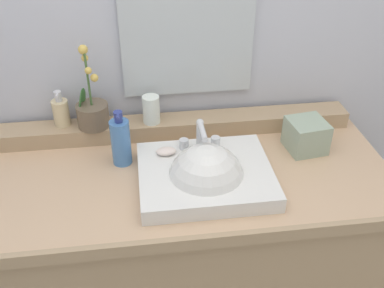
{
  "coord_description": "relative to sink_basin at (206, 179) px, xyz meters",
  "views": [
    {
      "loc": [
        -0.13,
        -1.21,
        1.77
      ],
      "look_at": [
        0.03,
        -0.02,
        0.96
      ],
      "focal_mm": 41.81,
      "sensor_mm": 36.0,
      "label": 1
    }
  ],
  "objects": [
    {
      "name": "vanity_cabinet",
      "position": [
        -0.06,
        0.08,
        -0.44
      ],
      "size": [
        1.42,
        0.64,
        0.84
      ],
      "color": "tan",
      "rests_on": "ground"
    },
    {
      "name": "back_ledge",
      "position": [
        -0.06,
        0.33,
        0.01
      ],
      "size": [
        1.34,
        0.11,
        0.06
      ],
      "primitive_type": "cube",
      "color": "tan",
      "rests_on": "vanity_cabinet"
    },
    {
      "name": "sink_basin",
      "position": [
        0.0,
        0.0,
        0.0
      ],
      "size": [
        0.43,
        0.36,
        0.28
      ],
      "color": "white",
      "rests_on": "vanity_cabinet"
    },
    {
      "name": "soap_bar",
      "position": [
        -0.12,
        0.11,
        0.05
      ],
      "size": [
        0.07,
        0.04,
        0.02
      ],
      "primitive_type": "ellipsoid",
      "color": "silver",
      "rests_on": "sink_basin"
    },
    {
      "name": "potted_plant",
      "position": [
        -0.37,
        0.32,
        0.11
      ],
      "size": [
        0.12,
        0.12,
        0.31
      ],
      "color": "brown",
      "rests_on": "back_ledge"
    },
    {
      "name": "soap_dispenser",
      "position": [
        -0.48,
        0.34,
        0.1
      ],
      "size": [
        0.06,
        0.06,
        0.14
      ],
      "color": "beige",
      "rests_on": "back_ledge"
    },
    {
      "name": "tumbler_cup",
      "position": [
        -0.16,
        0.32,
        0.1
      ],
      "size": [
        0.06,
        0.06,
        0.11
      ],
      "primitive_type": "cylinder",
      "color": "white",
      "rests_on": "back_ledge"
    },
    {
      "name": "lotion_bottle",
      "position": [
        -0.27,
        0.16,
        0.07
      ],
      "size": [
        0.07,
        0.07,
        0.2
      ],
      "color": "#487BBA",
      "rests_on": "vanity_cabinet"
    },
    {
      "name": "tissue_box",
      "position": [
        0.39,
        0.16,
        0.04
      ],
      "size": [
        0.15,
        0.15,
        0.11
      ],
      "primitive_type": "cube",
      "rotation": [
        0.0,
        0.0,
        0.13
      ],
      "color": "#97AA93",
      "rests_on": "vanity_cabinet"
    },
    {
      "name": "mirror",
      "position": [
        -0.01,
        0.39,
        0.42
      ],
      "size": [
        0.48,
        0.02,
        0.6
      ],
      "primitive_type": "cube",
      "color": "silver"
    }
  ]
}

